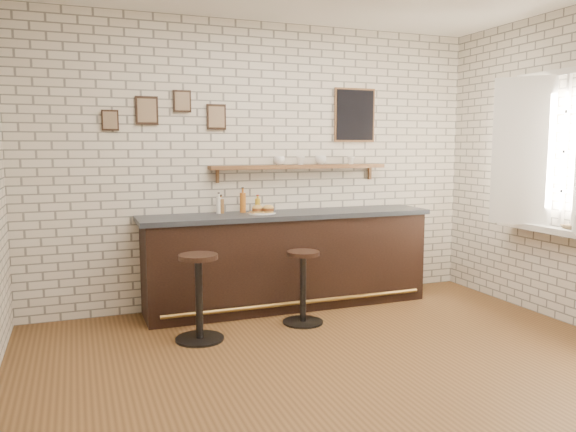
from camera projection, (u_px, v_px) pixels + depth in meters
name	position (u px, v px, depth m)	size (l,w,h in m)	color
ground	(343.00, 366.00, 4.37)	(5.00, 5.00, 0.00)	brown
bar_counter	(288.00, 259.00, 5.95)	(3.10, 0.65, 1.01)	black
sandwich_plate	(262.00, 213.00, 5.77)	(0.28, 0.28, 0.01)	white
ciabatta_sandwich	(263.00, 209.00, 5.77)	(0.24, 0.16, 0.08)	tan
potato_chips	(260.00, 213.00, 5.76)	(0.26, 0.18, 0.00)	#EAAC52
bitters_bottle_brown	(221.00, 206.00, 5.80)	(0.06, 0.06, 0.19)	brown
bitters_bottle_white	(219.00, 205.00, 5.79)	(0.06, 0.06, 0.22)	white
bitters_bottle_amber	(243.00, 202.00, 5.88)	(0.06, 0.06, 0.26)	#AA5D1B
condiment_bottle_yellow	(258.00, 205.00, 5.94)	(0.06, 0.06, 0.18)	gold
bar_stool_left	(199.00, 294.00, 4.91)	(0.45, 0.45, 0.77)	black
bar_stool_right	(303.00, 285.00, 5.39)	(0.39, 0.39, 0.71)	black
wall_shelf	(300.00, 167.00, 6.09)	(2.00, 0.18, 0.18)	brown
shelf_cup_a	(279.00, 161.00, 6.00)	(0.12, 0.12, 0.09)	white
shelf_cup_b	(301.00, 161.00, 6.09)	(0.10, 0.10, 0.09)	white
shelf_cup_c	(321.00, 160.00, 6.17)	(0.12, 0.12, 0.10)	white
shelf_cup_d	(351.00, 160.00, 6.30)	(0.09, 0.09, 0.08)	white
back_wall_decor	(282.00, 114.00, 6.03)	(2.96, 0.02, 0.56)	black
window_sill	(555.00, 230.00, 5.39)	(0.20, 1.35, 0.06)	white
casement_window	(556.00, 152.00, 5.28)	(0.40, 1.30, 1.56)	white
book_lower	(570.00, 229.00, 5.20)	(0.15, 0.20, 0.02)	tan
book_upper	(570.00, 227.00, 5.20)	(0.18, 0.24, 0.02)	tan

